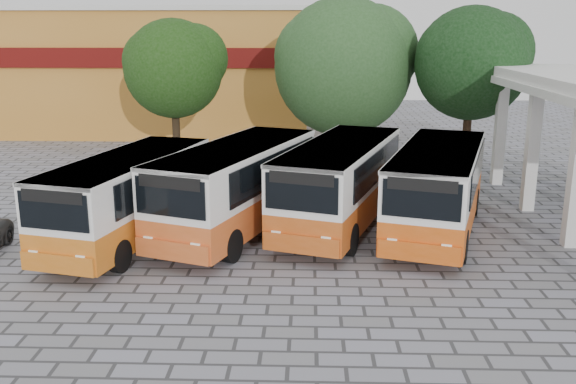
{
  "coord_description": "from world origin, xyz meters",
  "views": [
    {
      "loc": [
        -0.83,
        -18.67,
        7.12
      ],
      "look_at": [
        -1.55,
        2.9,
        1.5
      ],
      "focal_mm": 40.0,
      "sensor_mm": 36.0,
      "label": 1
    }
  ],
  "objects_px": {
    "bus_far_left": "(129,193)",
    "bus_far_right": "(438,185)",
    "bus_centre_left": "(237,183)",
    "bus_centre_right": "(340,179)"
  },
  "relations": [
    {
      "from": "bus_far_right",
      "to": "bus_centre_left",
      "type": "bearing_deg",
      "value": -161.38
    },
    {
      "from": "bus_far_left",
      "to": "bus_far_right",
      "type": "distance_m",
      "value": 10.57
    },
    {
      "from": "bus_far_left",
      "to": "bus_far_right",
      "type": "bearing_deg",
      "value": 20.86
    },
    {
      "from": "bus_centre_left",
      "to": "bus_far_right",
      "type": "relative_size",
      "value": 1.03
    },
    {
      "from": "bus_far_left",
      "to": "bus_centre_left",
      "type": "height_order",
      "value": "bus_centre_left"
    },
    {
      "from": "bus_centre_left",
      "to": "bus_far_right",
      "type": "xyz_separation_m",
      "value": [
        6.97,
        0.14,
        -0.04
      ]
    },
    {
      "from": "bus_far_left",
      "to": "bus_far_right",
      "type": "relative_size",
      "value": 0.95
    },
    {
      "from": "bus_far_right",
      "to": "bus_far_left",
      "type": "bearing_deg",
      "value": -155.56
    },
    {
      "from": "bus_centre_left",
      "to": "bus_centre_right",
      "type": "height_order",
      "value": "bus_centre_left"
    },
    {
      "from": "bus_far_left",
      "to": "bus_far_right",
      "type": "height_order",
      "value": "bus_far_right"
    }
  ]
}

